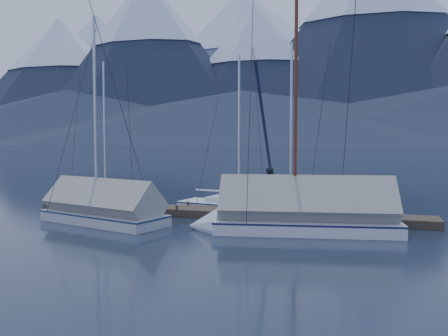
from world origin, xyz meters
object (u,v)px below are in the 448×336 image
(sailboat_open_left, at_px, (114,200))
(person, at_px, (271,189))
(sailboat_open_mid, at_px, (247,209))
(sailboat_open_right, at_px, (300,206))
(sailboat_covered_near, at_px, (290,218))
(sailboat_covered_far, at_px, (95,211))

(sailboat_open_left, height_order, person, sailboat_open_left)
(sailboat_open_mid, height_order, person, sailboat_open_mid)
(sailboat_open_right, bearing_deg, person, -106.10)
(sailboat_covered_near, bearing_deg, person, 114.84)
(sailboat_covered_near, bearing_deg, sailboat_open_mid, 122.81)
(sailboat_covered_far, distance_m, person, 7.64)
(sailboat_open_left, height_order, sailboat_open_right, sailboat_open_right)
(person, bearing_deg, sailboat_covered_far, 122.94)
(sailboat_open_left, height_order, sailboat_covered_near, sailboat_covered_near)
(sailboat_open_left, distance_m, sailboat_covered_near, 11.62)
(sailboat_open_right, relative_size, person, 4.71)
(sailboat_covered_far, bearing_deg, sailboat_open_right, 37.78)
(sailboat_open_mid, height_order, sailboat_covered_near, sailboat_covered_near)
(sailboat_open_right, relative_size, sailboat_covered_far, 0.96)
(sailboat_open_mid, distance_m, sailboat_covered_far, 7.12)
(sailboat_open_left, distance_m, sailboat_open_mid, 7.79)
(sailboat_covered_far, bearing_deg, person, 23.44)
(sailboat_open_left, relative_size, sailboat_open_right, 0.93)
(person, bearing_deg, sailboat_open_right, -6.60)
(sailboat_open_left, bearing_deg, sailboat_covered_far, -68.18)
(sailboat_covered_near, bearing_deg, sailboat_covered_far, -177.86)
(sailboat_covered_far, bearing_deg, sailboat_covered_near, 2.14)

